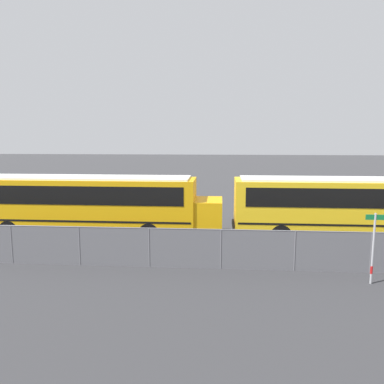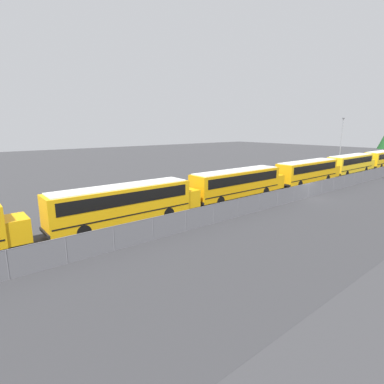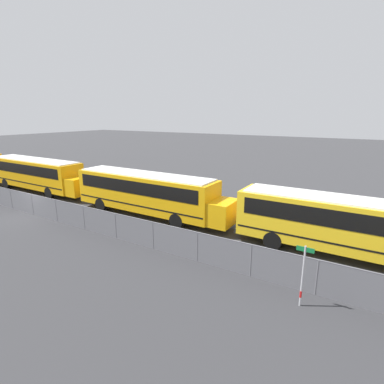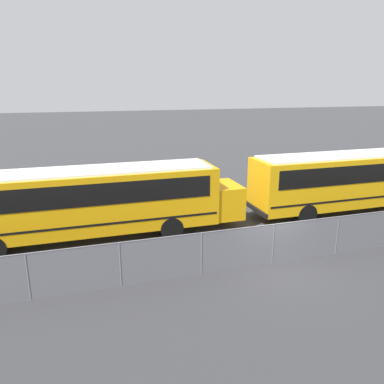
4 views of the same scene
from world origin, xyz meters
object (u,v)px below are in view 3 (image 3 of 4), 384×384
at_px(school_bus_4, 147,191).
at_px(street_sign, 303,275).
at_px(school_bus_3, 37,172).
at_px(school_bus_5, 355,224).

relative_size(school_bus_4, street_sign, 5.05).
xyz_separation_m(school_bus_3, school_bus_4, (14.81, -0.14, 0.00)).
distance_m(school_bus_3, street_sign, 28.36).
relative_size(school_bus_4, school_bus_5, 1.00).
bearing_deg(school_bus_4, street_sign, -24.24).
relative_size(school_bus_5, street_sign, 5.05).
bearing_deg(school_bus_4, school_bus_5, 0.69).
distance_m(school_bus_3, school_bus_4, 14.81).
xyz_separation_m(school_bus_3, school_bus_5, (29.20, 0.03, 0.00)).
bearing_deg(street_sign, school_bus_5, 76.19).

